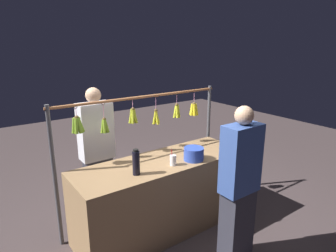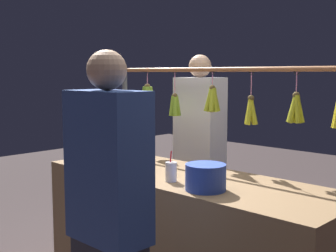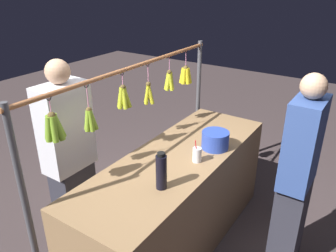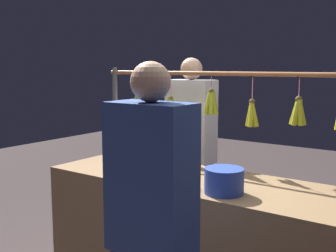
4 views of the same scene
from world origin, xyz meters
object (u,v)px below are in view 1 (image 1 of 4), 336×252
(water_bottle, at_px, (136,163))
(customer_person, at_px, (239,188))
(blue_bucket, at_px, (194,154))
(drink_cup, at_px, (173,160))
(vendor_person, at_px, (97,156))

(water_bottle, bearing_deg, customer_person, 135.05)
(blue_bucket, relative_size, drink_cup, 1.24)
(blue_bucket, bearing_deg, drink_cup, -3.31)
(water_bottle, relative_size, drink_cup, 1.48)
(blue_bucket, bearing_deg, customer_person, 90.07)
(drink_cup, xyz_separation_m, vendor_person, (0.51, -0.87, -0.11))
(vendor_person, distance_m, customer_person, 1.76)
(water_bottle, distance_m, customer_person, 1.05)
(water_bottle, xyz_separation_m, blue_bucket, (-0.73, 0.04, -0.06))
(water_bottle, relative_size, customer_person, 0.17)
(drink_cup, bearing_deg, water_bottle, -3.62)
(blue_bucket, xyz_separation_m, vendor_person, (0.80, -0.89, -0.12))
(vendor_person, height_order, customer_person, vendor_person)
(blue_bucket, height_order, vendor_person, vendor_person)
(drink_cup, relative_size, vendor_person, 0.11)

